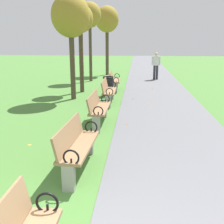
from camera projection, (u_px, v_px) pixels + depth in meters
The scene contains 12 objects.
paved_walkway at pixel (150, 73), 19.72m from camera, with size 3.00×44.00×0.02m, color slate.
park_bench_2 at pixel (77, 145), 4.96m from camera, with size 0.54×1.62×0.90m.
park_bench_3 at pixel (98, 108), 7.67m from camera, with size 0.48×1.60×0.90m.
park_bench_4 at pixel (108, 91), 10.26m from camera, with size 0.50×1.61×0.90m.
park_bench_5 at pixel (114, 80), 12.92m from camera, with size 0.55×1.62×0.90m.
tree_2 at pixel (71, 17), 10.30m from camera, with size 1.49×1.49×4.08m.
tree_3 at pixel (80, 21), 11.81m from camera, with size 1.13×1.13×3.90m.
tree_4 at pixel (90, 16), 14.99m from camera, with size 1.27×1.27×4.41m.
tree_5 at pixel (107, 20), 17.85m from camera, with size 1.56×1.56×4.54m.
pedestrian_walking at pixel (156, 64), 16.23m from camera, with size 0.53×0.23×1.62m.
trash_bin at pixel (108, 86), 11.66m from camera, with size 0.48×0.48×0.84m.
scattered_leaves at pixel (113, 108), 9.52m from camera, with size 3.35×14.16×0.02m.
Camera 1 is at (0.57, -1.95, 2.36)m, focal length 43.19 mm.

